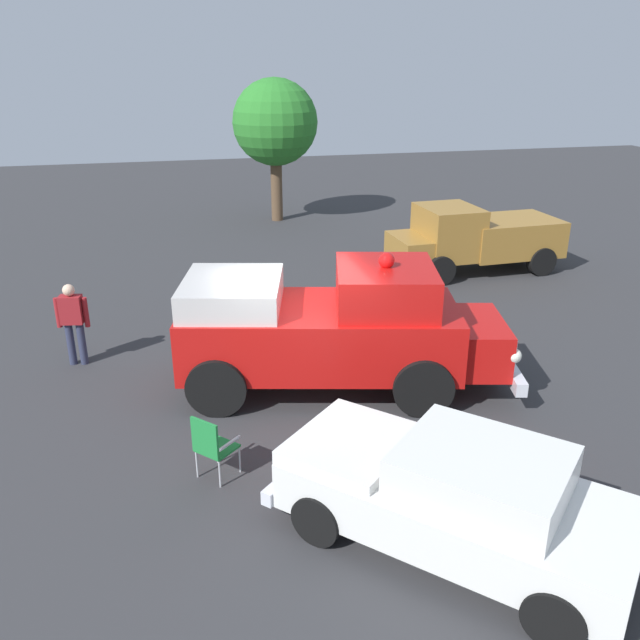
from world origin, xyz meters
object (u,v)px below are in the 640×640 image
vintage_fire_truck (333,327)px  lawn_chair_by_car (420,302)px  spectator_standing (73,319)px  oak_tree_left (275,123)px  traffic_cone (349,464)px  parked_pickup (476,237)px  classic_hot_rod (452,495)px  lawn_chair_spare (211,444)px

vintage_fire_truck → lawn_chair_by_car: size_ratio=6.17×
vintage_fire_truck → spectator_standing: bearing=155.4°
oak_tree_left → traffic_cone: (-1.89, -16.43, -3.21)m
parked_pickup → traffic_cone: size_ratio=7.67×
oak_tree_left → classic_hot_rod: bearing=-93.3°
lawn_chair_spare → traffic_cone: bearing=-15.9°
parked_pickup → oak_tree_left: bearing=120.0°
classic_hot_rod → lawn_chair_by_car: (2.31, 6.88, -0.16)m
parked_pickup → oak_tree_left: 9.07m
spectator_standing → traffic_cone: spectator_standing is taller
lawn_chair_spare → classic_hot_rod: bearing=-37.1°
traffic_cone → classic_hot_rod: bearing=-60.7°
lawn_chair_spare → oak_tree_left: oak_tree_left is taller
vintage_fire_truck → lawn_chair_spare: vintage_fire_truck is taller
traffic_cone → spectator_standing: bearing=129.5°
vintage_fire_truck → oak_tree_left: size_ratio=1.24×
lawn_chair_spare → spectator_standing: 5.08m
oak_tree_left → traffic_cone: size_ratio=7.99×
lawn_chair_by_car → traffic_cone: lawn_chair_by_car is taller
lawn_chair_by_car → spectator_standing: bearing=-177.9°
vintage_fire_truck → parked_pickup: size_ratio=1.29×
lawn_chair_by_car → lawn_chair_spare: size_ratio=1.00×
classic_hot_rod → vintage_fire_truck: bearing=94.4°
lawn_chair_spare → traffic_cone: lawn_chair_spare is taller
classic_hot_rod → oak_tree_left: bearing=86.7°
vintage_fire_truck → parked_pickup: bearing=46.2°
lawn_chair_by_car → oak_tree_left: 11.55m
parked_pickup → traffic_cone: (-6.25, -8.89, -0.68)m
classic_hot_rod → lawn_chair_by_car: classic_hot_rod is taller
classic_hot_rod → lawn_chair_by_car: size_ratio=4.33×
spectator_standing → classic_hot_rod: bearing=-52.7°
lawn_chair_spare → traffic_cone: 1.98m
vintage_fire_truck → classic_hot_rod: 4.50m
vintage_fire_truck → lawn_chair_by_car: bearing=42.3°
lawn_chair_by_car → parked_pickup: bearing=49.1°
lawn_chair_by_car → oak_tree_left: (-1.28, 11.10, 2.92)m
parked_pickup → lawn_chair_spare: (-8.14, -8.35, -0.40)m
vintage_fire_truck → classic_hot_rod: size_ratio=1.42×
vintage_fire_truck → traffic_cone: (-0.52, -2.92, -0.89)m
parked_pickup → oak_tree_left: oak_tree_left is taller
vintage_fire_truck → lawn_chair_spare: size_ratio=6.17×
lawn_chair_by_car → classic_hot_rod: bearing=-108.6°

